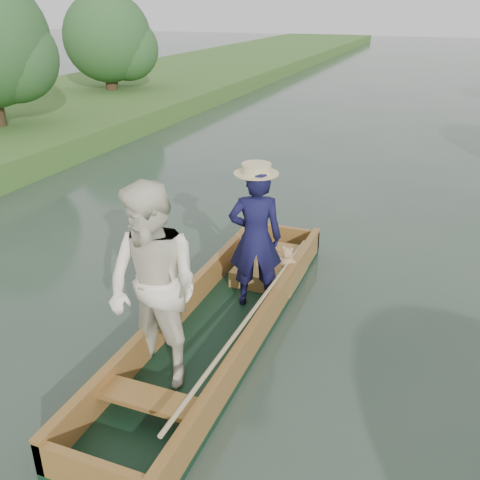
% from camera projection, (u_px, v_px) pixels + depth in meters
% --- Properties ---
extents(ground, '(120.00, 120.00, 0.00)m').
position_uv_depth(ground, '(221.00, 333.00, 6.28)').
color(ground, '#283D30').
rests_on(ground, ground).
extents(trees_far, '(22.81, 11.92, 4.66)m').
position_uv_depth(trees_far, '(460.00, 52.00, 12.15)').
color(trees_far, '#47331E').
rests_on(trees_far, ground).
extents(punt, '(1.36, 5.00, 2.13)m').
position_uv_depth(punt, '(201.00, 287.00, 5.69)').
color(punt, black).
rests_on(punt, ground).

